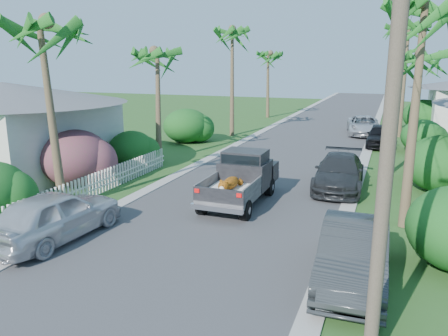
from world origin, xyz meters
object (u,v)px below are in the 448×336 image
at_px(parked_car_rf, 381,136).
at_px(palm_l_b, 156,52).
at_px(utility_pole_a, 390,122).
at_px(palm_r_d, 407,51).
at_px(utility_pole_c, 396,75).
at_px(utility_pole_d, 396,71).
at_px(parked_car_rm, 339,173).
at_px(house_left, 6,131).
at_px(palm_r_a, 426,2).
at_px(palm_r_c, 409,26).
at_px(parked_car_ln, 55,215).
at_px(palm_l_c, 232,30).
at_px(pickup_truck, 243,177).
at_px(palm_l_a, 43,23).
at_px(parked_car_rn, 353,254).
at_px(utility_pole_b, 395,83).
at_px(palm_l_d, 269,53).
at_px(palm_r_b, 419,55).
at_px(parked_car_rd, 364,126).

xyz_separation_m(parked_car_rf, palm_l_b, (-11.80, -9.24, 5.40)).
bearing_deg(utility_pole_a, palm_r_d, 88.77).
distance_m(utility_pole_c, utility_pole_d, 15.00).
xyz_separation_m(parked_car_rm, house_left, (-16.60, -2.86, 1.38)).
relative_size(palm_r_a, palm_r_c, 0.93).
relative_size(parked_car_ln, palm_l_c, 0.52).
bearing_deg(utility_pole_c, parked_car_rf, -95.07).
xyz_separation_m(pickup_truck, palm_r_a, (6.19, -0.63, 6.41)).
height_order(parked_car_rm, palm_l_b, palm_l_b).
bearing_deg(palm_r_d, palm_l_a, -108.94).
bearing_deg(parked_car_rn, utility_pole_a, -80.77).
bearing_deg(utility_pole_a, utility_pole_b, 90.00).
bearing_deg(house_left, palm_l_a, -30.47).
bearing_deg(palm_l_c, parked_car_rf, -3.95).
distance_m(palm_l_a, house_left, 9.24).
bearing_deg(palm_r_a, palm_l_d, 114.57).
bearing_deg(palm_r_b, pickup_truck, -127.79).
xyz_separation_m(parked_car_rf, parked_car_ln, (-9.17, -20.68, 0.07)).
xyz_separation_m(parked_car_rn, palm_l_d, (-11.48, 32.89, 5.66)).
relative_size(utility_pole_b, utility_pole_c, 1.00).
height_order(pickup_truck, palm_r_c, palm_r_c).
xyz_separation_m(palm_r_a, palm_r_b, (0.30, 9.00, -1.47)).
height_order(parked_car_rm, parked_car_rf, parked_car_rf).
distance_m(palm_l_b, utility_pole_d, 33.42).
height_order(palm_r_a, palm_r_c, palm_r_c).
xyz_separation_m(palm_l_b, utility_pole_c, (12.40, 16.00, -1.55)).
relative_size(parked_car_rd, palm_l_c, 0.57).
xyz_separation_m(palm_r_c, palm_r_d, (0.30, 14.00, -1.37)).
bearing_deg(palm_l_b, palm_r_a, -24.61).
bearing_deg(parked_car_rf, palm_l_b, -141.85).
bearing_deg(utility_pole_b, parked_car_rn, -92.96).
bearing_deg(parked_car_rd, palm_r_a, -90.02).
bearing_deg(palm_r_a, palm_l_a, -166.50).
height_order(pickup_truck, house_left, house_left).
bearing_deg(palm_l_b, utility_pole_c, 52.22).
xyz_separation_m(palm_l_a, palm_l_b, (-0.60, 9.00, -0.79)).
bearing_deg(parked_car_rf, palm_r_b, -75.53).
bearing_deg(pickup_truck, palm_r_c, 72.54).
bearing_deg(palm_r_b, utility_pole_b, -116.57).
height_order(palm_l_b, palm_r_a, palm_r_a).
xyz_separation_m(house_left, utility_pole_c, (18.60, 21.00, 2.48)).
xyz_separation_m(parked_car_rf, palm_l_d, (-11.50, 12.76, 5.70)).
xyz_separation_m(palm_r_c, house_left, (-19.20, -19.00, -5.99)).
distance_m(palm_r_b, house_left, 21.51).
bearing_deg(utility_pole_c, parked_car_rn, -91.31).
xyz_separation_m(parked_car_rf, palm_l_c, (-11.00, 0.76, 7.17)).
distance_m(palm_r_b, utility_pole_d, 28.05).
bearing_deg(pickup_truck, palm_l_a, -150.09).
height_order(parked_car_rd, utility_pole_d, utility_pole_d).
xyz_separation_m(palm_l_c, utility_pole_d, (11.60, 21.00, -3.31)).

